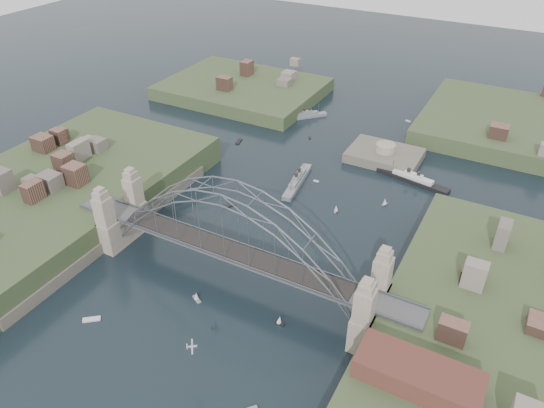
{
  "coord_description": "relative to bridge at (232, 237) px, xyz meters",
  "views": [
    {
      "loc": [
        48.49,
        -71.51,
        78.47
      ],
      "look_at": [
        0.0,
        18.0,
        10.0
      ],
      "focal_mm": 33.82,
      "sensor_mm": 36.0,
      "label": 1
    }
  ],
  "objects": [
    {
      "name": "shore_east",
      "position": [
        57.32,
        0.0,
        -10.35
      ],
      "size": [
        50.5,
        90.0,
        12.0
      ],
      "color": "#364726",
      "rests_on": "ground"
    },
    {
      "name": "small_boat_d",
      "position": [
        20.24,
        45.41,
        -11.38
      ],
      "size": [
        1.35,
        2.07,
        2.38
      ],
      "color": "silver",
      "rests_on": "ground"
    },
    {
      "name": "fort_island",
      "position": [
        12.0,
        70.0,
        -12.66
      ],
      "size": [
        22.0,
        16.0,
        9.4
      ],
      "color": "#575145",
      "rests_on": "ground"
    },
    {
      "name": "small_boat_h",
      "position": [
        -14.91,
        72.45,
        -12.17
      ],
      "size": [
        1.37,
        1.78,
        0.45
      ],
      "color": "silver",
      "rests_on": "ground"
    },
    {
      "name": "small_boat_i",
      "position": [
        30.07,
        9.25,
        -12.17
      ],
      "size": [
        2.45,
        1.0,
        0.45
      ],
      "color": "silver",
      "rests_on": "ground"
    },
    {
      "name": "small_boat_l",
      "position": [
        -38.0,
        31.98,
        -12.17
      ],
      "size": [
        2.3,
        2.27,
        0.45
      ],
      "color": "silver",
      "rests_on": "ground"
    },
    {
      "name": "small_boat_b",
      "position": [
        9.79,
        35.99,
        -11.34
      ],
      "size": [
        1.08,
        1.84,
        2.38
      ],
      "color": "silver",
      "rests_on": "ground"
    },
    {
      "name": "wharf_shed",
      "position": [
        44.0,
        -14.0,
        -2.32
      ],
      "size": [
        20.0,
        8.0,
        4.0
      ],
      "primitive_type": "cube",
      "color": "#592D26",
      "rests_on": "shore_east"
    },
    {
      "name": "headland_nw",
      "position": [
        -55.0,
        95.0,
        -11.82
      ],
      "size": [
        60.0,
        45.0,
        9.0
      ],
      "primitive_type": "cube",
      "color": "#364726",
      "rests_on": "ground"
    },
    {
      "name": "small_boat_e",
      "position": [
        -34.65,
        58.57,
        -12.17
      ],
      "size": [
        2.19,
        4.08,
        0.45
      ],
      "color": "silver",
      "rests_on": "ground"
    },
    {
      "name": "ground",
      "position": [
        0.0,
        0.0,
        -12.32
      ],
      "size": [
        500.0,
        500.0,
        0.0
      ],
      "primitive_type": "plane",
      "color": "black",
      "rests_on": "ground"
    },
    {
      "name": "shore_west",
      "position": [
        -57.32,
        0.0,
        -10.35
      ],
      "size": [
        50.5,
        90.0,
        12.0
      ],
      "color": "#364726",
      "rests_on": "ground"
    },
    {
      "name": "small_boat_m",
      "position": [
        15.1,
        -6.67,
        -11.45
      ],
      "size": [
        2.38,
        1.09,
        2.38
      ],
      "color": "silver",
      "rests_on": "ground"
    },
    {
      "name": "aeroplane",
      "position": [
        7.46,
        -25.43,
        -4.22
      ],
      "size": [
        2.3,
        2.95,
        0.51
      ],
      "color": "#B9BDC1"
    },
    {
      "name": "naval_cruiser_far",
      "position": [
        -22.91,
        87.13,
        -11.53
      ],
      "size": [
        11.87,
        12.49,
        5.11
      ],
      "color": "gray",
      "rests_on": "ground"
    },
    {
      "name": "bridge",
      "position": [
        0.0,
        0.0,
        0.0
      ],
      "size": [
        84.0,
        13.8,
        24.6
      ],
      "color": "#4F4F51",
      "rests_on": "ground"
    },
    {
      "name": "ocean_liner",
      "position": [
        23.59,
        60.92,
        -11.48
      ],
      "size": [
        22.38,
        7.08,
        5.45
      ],
      "color": "black",
      "rests_on": "ground"
    },
    {
      "name": "headland_ne",
      "position": [
        50.0,
        110.0,
        -11.57
      ],
      "size": [
        70.0,
        55.0,
        9.5
      ],
      "primitive_type": "cube",
      "color": "#364726",
      "rests_on": "ground"
    },
    {
      "name": "small_boat_j",
      "position": [
        -19.32,
        -24.16,
        -12.17
      ],
      "size": [
        3.52,
        3.14,
        0.45
      ],
      "color": "silver",
      "rests_on": "ground"
    },
    {
      "name": "small_boat_c",
      "position": [
        -3.7,
        -9.11,
        -11.51
      ],
      "size": [
        2.74,
        2.04,
        2.38
      ],
      "color": "silver",
      "rests_on": "ground"
    },
    {
      "name": "naval_cruiser_near",
      "position": [
        -5.66,
        43.99,
        -11.39
      ],
      "size": [
        5.43,
        20.19,
        6.0
      ],
      "color": "gray",
      "rests_on": "ground"
    },
    {
      "name": "small_boat_k",
      "position": [
        10.73,
        101.47,
        -12.17
      ],
      "size": [
        2.12,
        1.3,
        0.45
      ],
      "color": "silver",
      "rests_on": "ground"
    },
    {
      "name": "small_boat_a",
      "position": [
        -16.77,
        24.26,
        -12.17
      ],
      "size": [
        1.83,
        2.61,
        0.45
      ],
      "color": "silver",
      "rests_on": "ground"
    },
    {
      "name": "small_boat_f",
      "position": [
        -1.29,
        47.59,
        -12.17
      ],
      "size": [
        1.6,
        0.57,
        0.45
      ],
      "color": "silver",
      "rests_on": "ground"
    }
  ]
}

